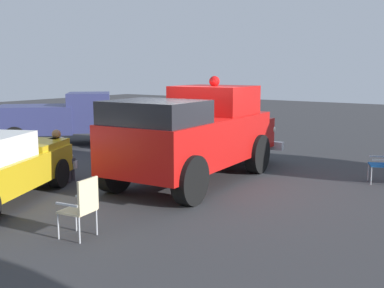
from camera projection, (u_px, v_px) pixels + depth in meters
name	position (u px, v px, depth m)	size (l,w,h in m)	color
ground_plane	(190.00, 185.00, 11.26)	(60.00, 60.00, 0.00)	#333335
vintage_fire_truck	(197.00, 133.00, 11.67)	(6.10, 2.73, 2.59)	black
parked_pickup	(65.00, 118.00, 17.31)	(4.65, 4.68, 1.90)	black
lawn_chair_near_truck	(56.00, 157.00, 11.68)	(0.63, 0.62, 1.02)	#B7BABF
lawn_chair_spare	(83.00, 204.00, 7.67)	(0.58, 0.57, 1.02)	#B7BABF
spectator_seated	(60.00, 153.00, 11.63)	(0.52, 0.62, 1.29)	#383842
spectator_standing	(168.00, 126.00, 15.08)	(0.65, 0.35, 1.68)	#2D334C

